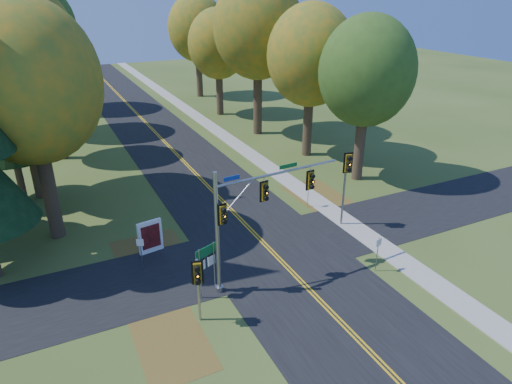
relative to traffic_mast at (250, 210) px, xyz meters
name	(u,v)px	position (x,y,z in m)	size (l,w,h in m)	color
ground	(286,266)	(2.41, 0.39, -4.24)	(160.00, 160.00, 0.00)	#3A4D1B
road_main	(286,266)	(2.41, 0.39, -4.23)	(8.00, 160.00, 0.02)	black
road_cross	(270,249)	(2.41, 2.39, -4.23)	(60.00, 6.00, 0.02)	black
centerline_left	(284,266)	(2.31, 0.39, -4.22)	(0.10, 160.00, 0.01)	gold
centerline_right	(288,265)	(2.51, 0.39, -4.22)	(0.10, 160.00, 0.01)	gold
sidewalk_east	(374,241)	(8.61, 0.39, -4.21)	(1.60, 160.00, 0.06)	#9E998E
leaf_patch_w_near	(153,259)	(-4.09, 4.39, -4.23)	(4.00, 6.00, 0.00)	brown
leaf_patch_e	(327,202)	(9.21, 6.39, -4.23)	(3.50, 8.00, 0.00)	brown
leaf_patch_w_far	(171,342)	(-5.09, -2.61, -4.23)	(3.00, 5.00, 0.00)	brown
tree_w_a	(29,83)	(-8.72, 9.77, 5.24)	(8.00, 8.00, 14.15)	#38281C
tree_e_a	(367,72)	(13.98, 9.16, 4.29)	(7.20, 7.20, 12.73)	#38281C
tree_w_b	(13,52)	(-9.31, 16.67, 6.13)	(8.60, 8.60, 15.38)	#38281C
tree_e_b	(311,56)	(13.38, 15.96, 4.66)	(7.60, 7.60, 13.33)	#38281C
tree_w_c	(48,69)	(-7.13, 24.86, 3.70)	(6.80, 6.80, 11.91)	#38281C
tree_e_c	(258,28)	(12.29, 24.08, 6.42)	(8.80, 8.80, 15.79)	#38281C
tree_w_d	(33,37)	(-7.71, 33.57, 5.54)	(8.20, 8.20, 14.56)	#38281C
tree_e_d	(218,44)	(11.67, 33.26, 4.00)	(7.00, 7.00, 12.32)	#38281C
tree_w_e	(40,26)	(-6.51, 44.47, 5.83)	(8.40, 8.40, 14.97)	#38281C
tree_e_e	(197,28)	(12.88, 43.97, 4.95)	(7.80, 7.80, 13.74)	#38281C
traffic_mast	(250,210)	(0.00, 0.00, 0.00)	(7.26, 1.03, 6.59)	#919399
east_signal_pole	(347,171)	(8.04, 2.89, -0.37)	(0.58, 0.68, 5.10)	gray
ped_signal_pole	(198,277)	(-3.49, -1.99, -1.70)	(0.53, 0.62, 3.41)	#9B9EA4
route_sign_cluster	(206,260)	(-2.40, -0.06, -2.24)	(1.24, 0.54, 2.84)	gray
info_kiosk	(150,237)	(-3.97, 5.20, -3.23)	(1.48, 0.45, 2.02)	white
reg_sign_e_north	(308,190)	(7.49, 6.29, -2.91)	(0.36, 0.12, 1.94)	gray
reg_sign_e_south	(378,248)	(6.61, -2.17, -2.81)	(0.40, 0.10, 2.10)	gray
reg_sign_w	(141,248)	(-4.88, 3.52, -2.84)	(0.37, 0.18, 2.04)	gray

